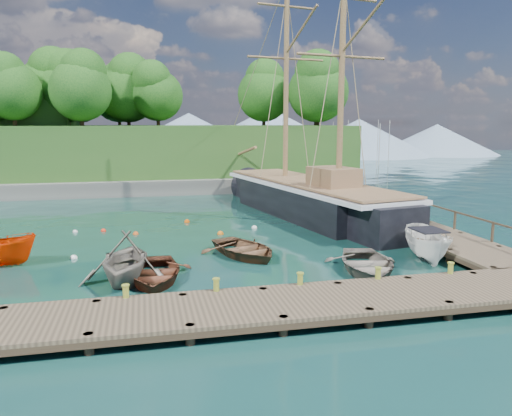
{
  "coord_description": "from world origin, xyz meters",
  "views": [
    {
      "loc": [
        -3.29,
        -21.33,
        6.28
      ],
      "look_at": [
        2.23,
        3.02,
        2.0
      ],
      "focal_mm": 35.0,
      "sensor_mm": 36.0,
      "label": 1
    }
  ],
  "objects_px": {
    "rowboat_1": "(126,282)",
    "rowboat_2": "(244,256)",
    "schooner": "(309,201)",
    "cabin_boat_white": "(427,260)",
    "rowboat_0": "(154,280)",
    "rowboat_3": "(367,272)"
  },
  "relations": [
    {
      "from": "cabin_boat_white",
      "to": "schooner",
      "type": "bearing_deg",
      "value": 114.83
    },
    {
      "from": "rowboat_0",
      "to": "rowboat_1",
      "type": "height_order",
      "value": "rowboat_1"
    },
    {
      "from": "rowboat_1",
      "to": "schooner",
      "type": "xyz_separation_m",
      "value": [
        11.76,
        12.04,
        1.02
      ]
    },
    {
      "from": "rowboat_0",
      "to": "cabin_boat_white",
      "type": "xyz_separation_m",
      "value": [
        12.41,
        0.3,
        0.0
      ]
    },
    {
      "from": "rowboat_1",
      "to": "schooner",
      "type": "height_order",
      "value": "schooner"
    },
    {
      "from": "rowboat_1",
      "to": "cabin_boat_white",
      "type": "bearing_deg",
      "value": 9.56
    },
    {
      "from": "schooner",
      "to": "rowboat_2",
      "type": "bearing_deg",
      "value": -135.67
    },
    {
      "from": "rowboat_1",
      "to": "rowboat_3",
      "type": "height_order",
      "value": "rowboat_1"
    },
    {
      "from": "rowboat_0",
      "to": "rowboat_3",
      "type": "bearing_deg",
      "value": -1.74
    },
    {
      "from": "rowboat_0",
      "to": "rowboat_1",
      "type": "distance_m",
      "value": 1.09
    },
    {
      "from": "cabin_boat_white",
      "to": "rowboat_0",
      "type": "bearing_deg",
      "value": -162.28
    },
    {
      "from": "rowboat_2",
      "to": "rowboat_0",
      "type": "bearing_deg",
      "value": -167.2
    },
    {
      "from": "rowboat_1",
      "to": "rowboat_2",
      "type": "relative_size",
      "value": 0.94
    },
    {
      "from": "rowboat_1",
      "to": "cabin_boat_white",
      "type": "height_order",
      "value": "rowboat_1"
    },
    {
      "from": "rowboat_1",
      "to": "cabin_boat_white",
      "type": "xyz_separation_m",
      "value": [
        13.51,
        0.28,
        0.0
      ]
    },
    {
      "from": "rowboat_2",
      "to": "cabin_boat_white",
      "type": "relative_size",
      "value": 1.03
    },
    {
      "from": "rowboat_0",
      "to": "rowboat_1",
      "type": "relative_size",
      "value": 1.05
    },
    {
      "from": "rowboat_0",
      "to": "schooner",
      "type": "distance_m",
      "value": 16.13
    },
    {
      "from": "rowboat_0",
      "to": "rowboat_3",
      "type": "relative_size",
      "value": 0.96
    },
    {
      "from": "rowboat_0",
      "to": "rowboat_3",
      "type": "distance_m",
      "value": 8.92
    },
    {
      "from": "rowboat_3",
      "to": "cabin_boat_white",
      "type": "bearing_deg",
      "value": 30.33
    },
    {
      "from": "cabin_boat_white",
      "to": "schooner",
      "type": "relative_size",
      "value": 0.17
    }
  ]
}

